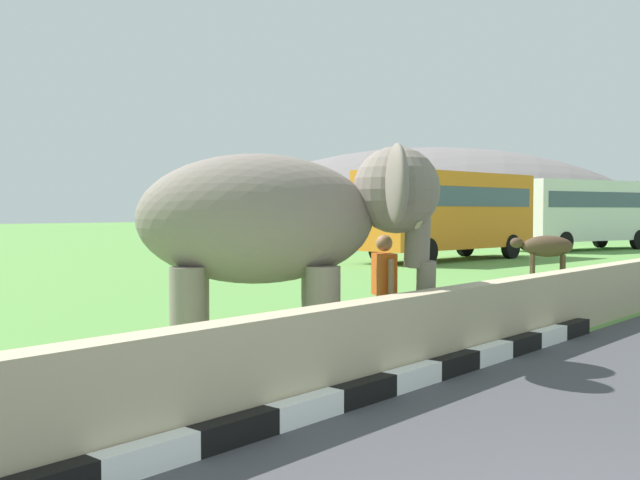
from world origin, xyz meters
name	(u,v)px	position (x,y,z in m)	size (l,w,h in m)	color
striped_curb	(193,444)	(-0.35, 3.59, 0.12)	(16.20, 0.20, 0.24)	white
barrier_parapet	(347,351)	(2.00, 3.89, 0.50)	(28.00, 0.36, 1.00)	tan
elephant	(283,222)	(2.95, 5.73, 1.84)	(3.85, 3.82, 2.84)	slate
person_handler	(384,288)	(4.20, 5.01, 0.93)	(0.44, 0.59, 1.66)	navy
bus_orange	(448,209)	(21.93, 14.69, 2.08)	(8.91, 3.40, 3.50)	orange
bus_white	(584,209)	(33.43, 13.65, 2.08)	(9.22, 4.99, 3.50)	silver
cow_near	(546,247)	(17.73, 8.67, 0.87)	(1.36, 1.82, 1.23)	#473323
hill_east	(438,232)	(55.00, 35.65, 0.00)	(46.06, 36.85, 15.27)	slate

